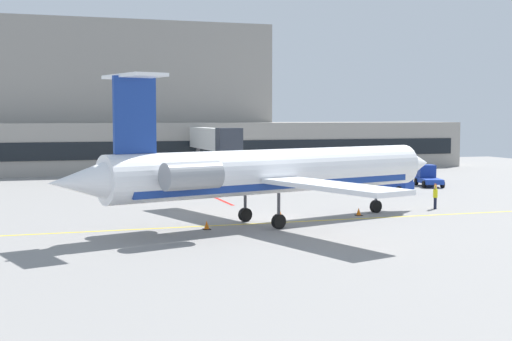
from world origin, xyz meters
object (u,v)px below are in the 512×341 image
(regional_jet, at_px, (270,172))
(pushback_tractor, at_px, (394,182))
(marshaller, at_px, (435,196))
(fuel_tank, at_px, (247,165))
(baggage_tug, at_px, (428,176))

(regional_jet, height_order, pushback_tractor, regional_jet)
(marshaller, bearing_deg, pushback_tractor, 76.53)
(marshaller, bearing_deg, regional_jet, -166.90)
(regional_jet, distance_m, marshaller, 14.83)
(fuel_tank, relative_size, marshaller, 3.30)
(baggage_tug, height_order, pushback_tractor, baggage_tug)
(marshaller, bearing_deg, fuel_tank, 99.54)
(regional_jet, xyz_separation_m, fuel_tank, (8.98, 34.65, -2.01))
(regional_jet, relative_size, fuel_tank, 4.56)
(baggage_tug, relative_size, fuel_tank, 0.70)
(fuel_tank, distance_m, marshaller, 31.78)
(regional_jet, xyz_separation_m, baggage_tug, (23.13, 18.97, -2.43))
(fuel_tank, bearing_deg, baggage_tug, -47.95)
(pushback_tractor, distance_m, marshaller, 11.51)
(pushback_tractor, height_order, marshaller, pushback_tractor)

